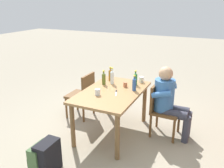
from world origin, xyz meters
TOP-DOWN VIEW (x-y plane):
  - ground_plane at (0.00, 0.00)m, footprint 24.00×24.00m
  - dining_table at (0.00, 0.00)m, footprint 1.40×0.90m
  - chair_far_left at (-0.32, 0.75)m, footprint 0.45×0.45m
  - chair_near_left at (-0.32, -0.75)m, footprint 0.44×0.44m
  - person_in_white_shirt at (-0.32, 0.86)m, footprint 0.47×0.61m
  - bottle_amber at (-0.47, -0.25)m, footprint 0.06×0.06m
  - bottle_olive at (-0.24, -0.27)m, footprint 0.06×0.06m
  - bottle_green at (-0.45, 0.24)m, footprint 0.06×0.06m
  - bottle_blue at (-0.18, 0.31)m, footprint 0.06×0.06m
  - bottle_clear at (-0.33, -0.15)m, footprint 0.06×0.06m
  - cup_glass at (0.25, -0.13)m, footprint 0.08×0.08m
  - cup_terracotta at (-0.28, 0.12)m, footprint 0.07×0.07m
  - cup_white at (-0.61, 0.29)m, footprint 0.08×0.08m
  - table_knife at (0.04, 0.09)m, footprint 0.23×0.11m
  - backpack_by_near_side at (1.28, -0.45)m, footprint 0.32×0.21m
  - backpack_by_far_side at (1.25, -0.35)m, footprint 0.34×0.25m

SIDE VIEW (x-z plane):
  - ground_plane at x=0.00m, z-range 0.00..0.00m
  - backpack_by_near_side at x=1.28m, z-range -0.01..0.39m
  - backpack_by_far_side at x=1.25m, z-range -0.01..0.44m
  - chair_far_left at x=-0.32m, z-range 0.05..0.92m
  - chair_near_left at x=-0.32m, z-range 0.05..0.92m
  - person_in_white_shirt at x=-0.32m, z-range 0.07..1.25m
  - dining_table at x=0.00m, z-range 0.28..1.04m
  - table_knife at x=0.04m, z-range 0.76..0.77m
  - cup_terracotta at x=-0.28m, z-range 0.76..0.84m
  - cup_glass at x=0.25m, z-range 0.76..0.86m
  - cup_white at x=-0.61m, z-range 0.76..0.86m
  - bottle_olive at x=-0.24m, z-range 0.75..1.00m
  - bottle_amber at x=-0.47m, z-range 0.75..1.00m
  - bottle_green at x=-0.45m, z-range 0.75..1.00m
  - bottle_blue at x=-0.18m, z-range 0.74..1.00m
  - bottle_clear at x=-0.33m, z-range 0.74..1.03m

